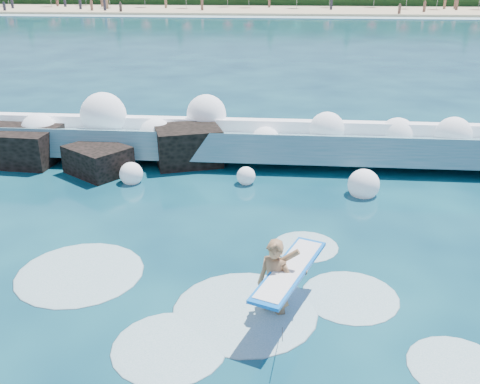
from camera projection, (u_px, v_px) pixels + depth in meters
The scene contains 9 objects.
ground at pixel (162, 277), 11.39m from camera, with size 200.00×200.00×0.00m, color #072A3E.
beach at pixel (274, 10), 82.98m from camera, with size 140.00×20.00×0.40m, color tan.
wet_band at pixel (272, 17), 72.93m from camera, with size 140.00×5.00×0.08m, color silver.
breaking_wave at pixel (242, 142), 18.43m from camera, with size 18.61×2.87×1.60m.
rock_cluster at pixel (95, 151), 17.79m from camera, with size 8.27×3.48×1.46m.
surfer_with_board at pixel (278, 282), 9.94m from camera, with size 1.44×3.00×1.86m.
wave_spray at pixel (222, 130), 18.16m from camera, with size 15.18×4.84×2.32m.
surf_foam at pixel (210, 300), 10.62m from camera, with size 9.53×5.70×0.14m.
beachgoers at pixel (260, 5), 79.47m from camera, with size 96.79×12.72×1.94m.
Camera 1 is at (2.55, -9.61, 6.07)m, focal length 40.00 mm.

